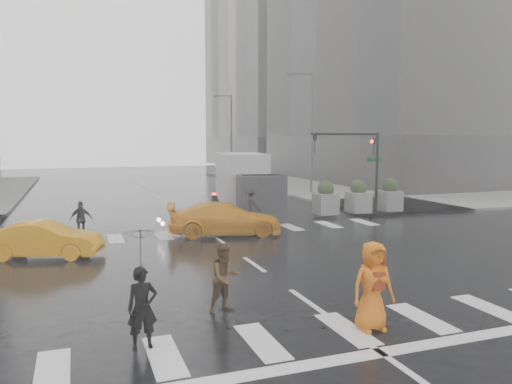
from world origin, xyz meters
name	(u,v)px	position (x,y,z in m)	size (l,w,h in m)	color
ground	(254,264)	(0.00, 0.00, 0.00)	(120.00, 120.00, 0.00)	black
sidewalk_ne	(410,190)	(19.50, 17.50, 0.07)	(35.00, 35.00, 0.15)	slate
building_ne_far	(308,60)	(29.00, 56.00, 16.27)	(26.05, 26.05, 36.00)	#AEA698
road_markings	(254,264)	(0.00, 0.00, 0.01)	(18.00, 48.00, 0.01)	silver
traffic_signal_pole	(361,156)	(9.01, 8.01, 3.22)	(4.45, 0.42, 4.50)	black
street_lamp_near	(310,128)	(10.87, 18.00, 4.95)	(2.15, 0.22, 9.00)	#59595B
street_lamp_far	(230,131)	(10.87, 38.00, 4.95)	(2.15, 0.22, 9.00)	#59595B
planter_west	(326,199)	(7.00, 8.20, 0.98)	(1.10, 1.10, 1.80)	slate
planter_mid	(358,197)	(9.00, 8.20, 0.98)	(1.10, 1.10, 1.80)	slate
planter_east	(389,196)	(11.00, 8.20, 0.98)	(1.10, 1.10, 1.80)	slate
pedestrian_black	(141,269)	(-4.33, -5.48, 1.61)	(0.99, 1.01, 2.43)	black
pedestrian_brown	(225,278)	(-2.18, -4.00, 0.84)	(0.81, 0.63, 1.67)	#49311A
pedestrian_orange	(373,286)	(0.50, -6.22, 0.98)	(1.01, 0.70, 1.96)	orange
pedestrian_far_a	(81,219)	(-5.31, 6.86, 0.77)	(0.90, 0.55, 1.53)	black
pedestrian_far_b	(250,206)	(2.38, 7.20, 0.91)	(1.18, 0.65, 1.83)	black
taxi_mid	(44,240)	(-6.58, 3.43, 0.64)	(1.35, 3.87, 1.28)	#FF9D0D
taxi_rear	(225,219)	(0.53, 5.23, 0.71)	(1.99, 4.33, 1.42)	#FF9D0D
box_truck	(246,183)	(3.16, 10.07, 1.78)	(2.36, 6.29, 3.34)	silver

